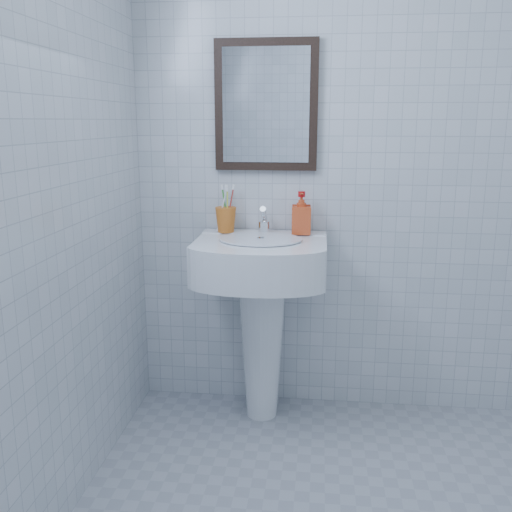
# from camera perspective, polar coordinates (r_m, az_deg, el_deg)

# --- Properties ---
(wall_back) EXTENTS (2.20, 0.02, 2.50)m
(wall_back) POSITION_cam_1_polar(r_m,az_deg,el_deg) (2.87, 10.00, 8.61)
(wall_back) COLOR silver
(wall_back) RESTS_ON ground
(wall_left) EXTENTS (0.02, 2.40, 2.50)m
(wall_left) POSITION_cam_1_polar(r_m,az_deg,el_deg) (1.91, -22.76, 5.47)
(wall_left) COLOR silver
(wall_left) RESTS_ON ground
(washbasin) EXTENTS (0.61, 0.45, 0.95)m
(washbasin) POSITION_cam_1_polar(r_m,az_deg,el_deg) (2.79, 0.56, -4.24)
(washbasin) COLOR white
(washbasin) RESTS_ON ground
(faucet) EXTENTS (0.06, 0.12, 0.14)m
(faucet) POSITION_cam_1_polar(r_m,az_deg,el_deg) (2.81, 0.81, 3.44)
(faucet) COLOR silver
(faucet) RESTS_ON washbasin
(toothbrush_cup) EXTENTS (0.12, 0.12, 0.12)m
(toothbrush_cup) POSITION_cam_1_polar(r_m,az_deg,el_deg) (2.84, -3.04, 3.65)
(toothbrush_cup) COLOR #C7631D
(toothbrush_cup) RESTS_ON washbasin
(soap_dispenser) EXTENTS (0.10, 0.10, 0.20)m
(soap_dispenser) POSITION_cam_1_polar(r_m,az_deg,el_deg) (2.79, 4.55, 4.32)
(soap_dispenser) COLOR red
(soap_dispenser) RESTS_ON washbasin
(wall_mirror) EXTENTS (0.50, 0.04, 0.62)m
(wall_mirror) POSITION_cam_1_polar(r_m,az_deg,el_deg) (2.85, 1.01, 14.81)
(wall_mirror) COLOR black
(wall_mirror) RESTS_ON wall_back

